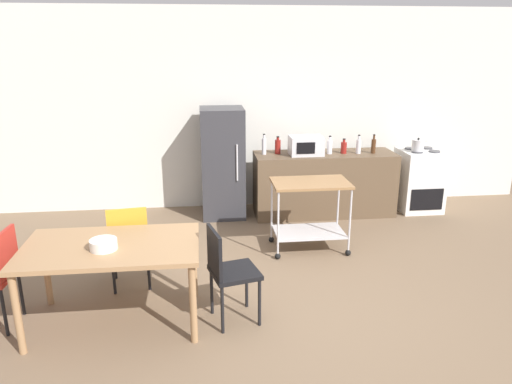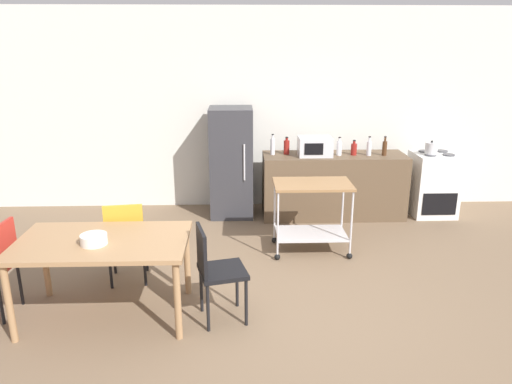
{
  "view_description": "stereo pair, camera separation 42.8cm",
  "coord_description": "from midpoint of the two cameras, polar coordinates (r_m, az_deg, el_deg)",
  "views": [
    {
      "loc": [
        -0.85,
        -3.96,
        2.42
      ],
      "look_at": [
        -0.25,
        1.2,
        0.8
      ],
      "focal_mm": 34.01,
      "sensor_mm": 36.0,
      "label": 1
    },
    {
      "loc": [
        -0.43,
        -3.99,
        2.42
      ],
      "look_at": [
        -0.25,
        1.2,
        0.8
      ],
      "focal_mm": 34.01,
      "sensor_mm": 36.0,
      "label": 2
    }
  ],
  "objects": [
    {
      "name": "ground_plane",
      "position": [
        4.69,
        2.2,
        -13.7
      ],
      "size": [
        12.0,
        12.0,
        0.0
      ],
      "primitive_type": "plane",
      "color": "brown"
    },
    {
      "name": "back_wall",
      "position": [
        7.27,
        -1.57,
        9.64
      ],
      "size": [
        8.4,
        0.12,
        2.9
      ],
      "primitive_type": "cube",
      "color": "silver",
      "rests_on": "ground_plane"
    },
    {
      "name": "kitchen_counter",
      "position": [
        7.03,
        6.27,
        0.95
      ],
      "size": [
        2.0,
        0.64,
        0.9
      ],
      "primitive_type": "cube",
      "color": "brown",
      "rests_on": "ground_plane"
    },
    {
      "name": "dining_table",
      "position": [
        4.45,
        -19.32,
        -6.86
      ],
      "size": [
        1.5,
        0.9,
        0.75
      ],
      "color": "#A37A51",
      "rests_on": "ground_plane"
    },
    {
      "name": "chair_mustard",
      "position": [
        5.07,
        -17.1,
        -5.49
      ],
      "size": [
        0.45,
        0.45,
        0.89
      ],
      "rotation": [
        0.0,
        0.0,
        3.27
      ],
      "color": "gold",
      "rests_on": "ground_plane"
    },
    {
      "name": "chair_black",
      "position": [
        4.31,
        -6.25,
        -8.98
      ],
      "size": [
        0.48,
        0.48,
        0.89
      ],
      "rotation": [
        0.0,
        0.0,
        1.81
      ],
      "color": "black",
      "rests_on": "ground_plane"
    },
    {
      "name": "stove_oven",
      "position": [
        7.5,
        17.11,
        1.32
      ],
      "size": [
        0.6,
        0.61,
        0.92
      ],
      "color": "white",
      "rests_on": "ground_plane"
    },
    {
      "name": "refrigerator",
      "position": [
        6.87,
        -5.72,
        3.39
      ],
      "size": [
        0.6,
        0.63,
        1.55
      ],
      "color": "#333338",
      "rests_on": "ground_plane"
    },
    {
      "name": "kitchen_cart",
      "position": [
        5.75,
        4.25,
        -1.46
      ],
      "size": [
        0.91,
        0.57,
        0.85
      ],
      "color": "olive",
      "rests_on": "ground_plane"
    },
    {
      "name": "bottle_sesame_oil",
      "position": [
        6.79,
        -0.86,
        5.43
      ],
      "size": [
        0.06,
        0.06,
        0.29
      ],
      "color": "silver",
      "rests_on": "kitchen_counter"
    },
    {
      "name": "bottle_hot_sauce",
      "position": [
        6.84,
        0.78,
        5.37
      ],
      "size": [
        0.08,
        0.08,
        0.25
      ],
      "color": "maroon",
      "rests_on": "kitchen_counter"
    },
    {
      "name": "microwave",
      "position": [
        6.79,
        4.11,
        5.46
      ],
      "size": [
        0.46,
        0.35,
        0.26
      ],
      "color": "silver",
      "rests_on": "kitchen_counter"
    },
    {
      "name": "bottle_wine",
      "position": [
        6.88,
        6.9,
        5.32
      ],
      "size": [
        0.07,
        0.07,
        0.26
      ],
      "color": "silver",
      "rests_on": "kitchen_counter"
    },
    {
      "name": "bottle_sparkling_water",
      "position": [
        6.94,
        8.55,
        5.21
      ],
      "size": [
        0.08,
        0.08,
        0.21
      ],
      "color": "maroon",
      "rests_on": "kitchen_counter"
    },
    {
      "name": "bottle_soy_sauce",
      "position": [
        6.96,
        10.26,
        5.33
      ],
      "size": [
        0.07,
        0.07,
        0.27
      ],
      "color": "silver",
      "rests_on": "kitchen_counter"
    },
    {
      "name": "bottle_soda",
      "position": [
        7.02,
        11.96,
        5.34
      ],
      "size": [
        0.06,
        0.06,
        0.27
      ],
      "color": "#4C2D19",
      "rests_on": "kitchen_counter"
    },
    {
      "name": "fruit_bowl",
      "position": [
        4.33,
        -20.25,
        -5.86
      ],
      "size": [
        0.23,
        0.23,
        0.09
      ],
      "primitive_type": "cylinder",
      "color": "white",
      "rests_on": "dining_table"
    },
    {
      "name": "kettle",
      "position": [
        7.24,
        16.93,
        5.26
      ],
      "size": [
        0.24,
        0.17,
        0.19
      ],
      "color": "silver",
      "rests_on": "stove_oven"
    }
  ]
}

